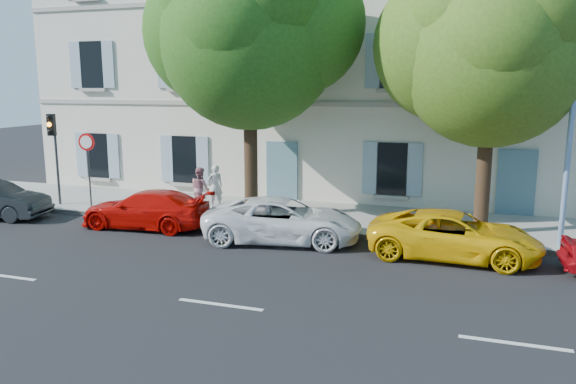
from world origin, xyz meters
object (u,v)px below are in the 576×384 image
(tree_left, at_px, (249,40))
(tree_right, at_px, (491,55))
(road_sign, at_px, (88,154))
(traffic_light, at_px, (53,139))
(car_white_coupe, at_px, (283,220))
(car_yellow_supercar, at_px, (454,235))
(pedestrian_b, at_px, (200,188))
(street_lamp, at_px, (575,95))
(pedestrian_a, at_px, (215,186))
(car_red_coupe, at_px, (146,209))

(tree_left, relative_size, tree_right, 1.11)
(tree_left, relative_size, road_sign, 3.33)
(traffic_light, bearing_deg, car_white_coupe, -9.85)
(road_sign, bearing_deg, traffic_light, 177.22)
(car_yellow_supercar, bearing_deg, pedestrian_b, 74.95)
(car_yellow_supercar, distance_m, road_sign, 13.49)
(street_lamp, xyz_separation_m, pedestrian_a, (-11.71, 1.82, -3.49))
(traffic_light, relative_size, road_sign, 1.24)
(car_yellow_supercar, distance_m, tree_left, 9.28)
(street_lamp, relative_size, pedestrian_b, 4.76)
(car_red_coupe, height_order, tree_left, tree_left)
(road_sign, xyz_separation_m, pedestrian_a, (4.46, 1.54, -1.22))
(car_white_coupe, xyz_separation_m, street_lamp, (7.93, 1.36, 3.78))
(traffic_light, xyz_separation_m, street_lamp, (17.75, -0.35, 1.76))
(traffic_light, bearing_deg, street_lamp, -1.12)
(car_yellow_supercar, bearing_deg, pedestrian_a, 71.41)
(pedestrian_b, bearing_deg, car_white_coupe, -177.95)
(pedestrian_b, bearing_deg, road_sign, 49.28)
(street_lamp, bearing_deg, pedestrian_b, 173.76)
(car_white_coupe, xyz_separation_m, tree_right, (5.75, 2.33, 4.92))
(tree_left, height_order, pedestrian_a, tree_left)
(street_lamp, bearing_deg, traffic_light, 178.88)
(tree_right, relative_size, traffic_light, 2.42)
(road_sign, bearing_deg, car_red_coupe, -23.72)
(car_red_coupe, distance_m, road_sign, 3.97)
(tree_right, height_order, pedestrian_b, tree_right)
(car_red_coupe, xyz_separation_m, road_sign, (-3.34, 1.47, 1.55))
(street_lamp, bearing_deg, tree_left, 174.33)
(tree_left, bearing_deg, street_lamp, -5.67)
(car_white_coupe, relative_size, tree_right, 0.57)
(traffic_light, bearing_deg, pedestrian_b, 9.76)
(pedestrian_a, height_order, pedestrian_b, pedestrian_a)
(car_white_coupe, distance_m, traffic_light, 10.17)
(tree_right, height_order, street_lamp, tree_right)
(car_yellow_supercar, height_order, tree_right, tree_right)
(car_red_coupe, xyz_separation_m, tree_left, (2.92, 2.18, 5.57))
(traffic_light, bearing_deg, tree_right, 2.29)
(tree_right, xyz_separation_m, pedestrian_b, (-9.90, 0.35, -4.64))
(traffic_light, distance_m, street_lamp, 17.84)
(pedestrian_b, bearing_deg, car_yellow_supercar, -162.01)
(car_red_coupe, bearing_deg, tree_left, 123.69)
(traffic_light, height_order, pedestrian_a, traffic_light)
(car_white_coupe, relative_size, pedestrian_b, 3.02)
(car_yellow_supercar, bearing_deg, car_white_coupe, 90.57)
(car_yellow_supercar, relative_size, pedestrian_a, 2.87)
(pedestrian_a, bearing_deg, car_red_coupe, 26.26)
(car_red_coupe, height_order, car_yellow_supercar, car_yellow_supercar)
(car_yellow_supercar, relative_size, street_lamp, 0.61)
(tree_left, relative_size, traffic_light, 2.68)
(pedestrian_a, bearing_deg, street_lamp, 127.88)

